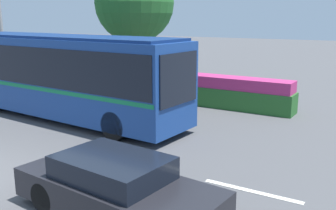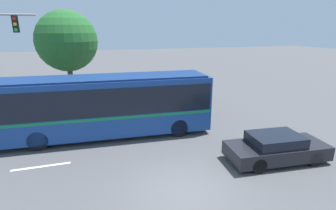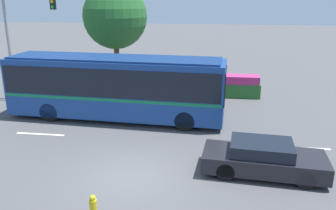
# 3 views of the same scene
# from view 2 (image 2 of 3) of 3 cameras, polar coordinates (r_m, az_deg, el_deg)

# --- Properties ---
(ground_plane) EXTENTS (140.00, 140.00, 0.00)m
(ground_plane) POSITION_cam_2_polar(r_m,az_deg,el_deg) (10.09, 3.11, -18.36)
(ground_plane) COLOR #4C4C4F
(city_bus) EXTENTS (11.62, 3.16, 3.35)m
(city_bus) POSITION_cam_2_polar(r_m,az_deg,el_deg) (14.42, -13.73, 0.47)
(city_bus) COLOR navy
(city_bus) RESTS_ON ground
(sedan_foreground) EXTENTS (4.62, 2.18, 1.27)m
(sedan_foreground) POSITION_cam_2_polar(r_m,az_deg,el_deg) (12.72, 22.83, -8.78)
(sedan_foreground) COLOR black
(sedan_foreground) RESTS_ON ground
(flowering_hedge) EXTENTS (8.80, 1.13, 1.42)m
(flowering_hedge) POSITION_cam_2_polar(r_m,az_deg,el_deg) (20.22, -3.90, 1.92)
(flowering_hedge) COLOR #286028
(flowering_hedge) RESTS_ON ground
(street_tree_left) EXTENTS (4.69, 4.69, 7.22)m
(street_tree_left) POSITION_cam_2_polar(r_m,az_deg,el_deg) (22.01, -21.54, 13.02)
(street_tree_left) COLOR brown
(street_tree_left) RESTS_ON ground
(lane_stripe_near) EXTENTS (2.40, 0.16, 0.01)m
(lane_stripe_near) POSITION_cam_2_polar(r_m,az_deg,el_deg) (15.95, 22.47, -6.00)
(lane_stripe_near) COLOR silver
(lane_stripe_near) RESTS_ON ground
(lane_stripe_mid) EXTENTS (2.40, 0.16, 0.01)m
(lane_stripe_mid) POSITION_cam_2_polar(r_m,az_deg,el_deg) (12.77, -26.29, -12.16)
(lane_stripe_mid) COLOR silver
(lane_stripe_mid) RESTS_ON ground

